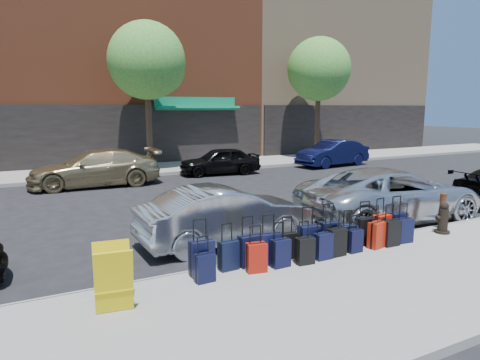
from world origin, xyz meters
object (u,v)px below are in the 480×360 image
suitcase_front_5 (309,240)px  car_far_2 (220,161)px  tree_right (321,71)px  display_rack (113,278)px  car_far_3 (333,153)px  bollard (442,211)px  car_near_2 (391,194)px  car_far_1 (95,168)px  fire_hydrant (443,219)px  car_near_1 (226,215)px  tree_center (150,63)px

suitcase_front_5 → car_far_2: 12.35m
tree_right → car_far_2: 9.49m
display_rack → car_far_3: (14.40, 12.38, 0.07)m
car_far_3 → tree_right: bearing=151.9°
bollard → car_near_2: (-0.09, 1.64, 0.14)m
car_far_1 → car_far_2: size_ratio=1.34×
display_rack → car_far_2: car_far_2 is taller
fire_hydrant → car_near_1: 5.41m
display_rack → car_near_1: size_ratio=0.24×
fire_hydrant → car_far_1: (-6.53, 11.53, 0.25)m
tree_center → car_near_2: bearing=-74.6°
display_rack → car_near_1: car_near_1 is taller
tree_center → tree_right: 10.50m
bollard → car_near_2: car_near_2 is taller
suitcase_front_5 → display_rack: size_ratio=1.03×
display_rack → car_far_3: car_far_3 is taller
tree_right → fire_hydrant: bearing=-116.6°
bollard → car_near_2: size_ratio=0.17×
tree_center → bollard: tree_center is taller
bollard → display_rack: (-8.41, -0.71, 0.03)m
car_far_2 → car_far_3: bearing=96.3°
tree_center → suitcase_front_5: bearing=-92.9°
display_rack → car_far_2: (7.51, 12.50, 0.01)m
car_near_2 → car_far_1: car_near_2 is taller
tree_center → fire_hydrant: tree_center is taller
car_near_1 → car_far_1: (-1.57, 9.39, 0.06)m
tree_center → car_far_2: 5.95m
display_rack → car_far_3: 18.99m
bollard → car_far_1: bearing=121.3°
car_near_1 → car_near_2: (5.17, -0.23, 0.07)m
car_near_1 → car_far_2: car_near_1 is taller
car_far_2 → fire_hydrant: bearing=10.1°
suitcase_front_5 → car_near_2: (4.17, 1.72, 0.29)m
fire_hydrant → car_far_2: (-0.59, 12.06, 0.15)m
tree_right → tree_center: bearing=180.0°
suitcase_front_5 → car_far_2: (3.37, 11.88, 0.19)m
fire_hydrant → car_near_1: size_ratio=0.19×
display_rack → car_far_1: car_far_1 is taller
bollard → display_rack: display_rack is taller
car_far_3 → fire_hydrant: bearing=-35.1°
tree_right → suitcase_front_5: (-11.22, -14.30, -4.93)m
car_near_2 → fire_hydrant: bearing=178.0°
tree_right → car_far_2: bearing=-162.8°
display_rack → car_near_1: (3.14, 2.58, 0.05)m
tree_right → car_far_3: size_ratio=1.65×
tree_right → car_far_2: (-7.85, -2.42, -4.75)m
tree_right → car_far_2: size_ratio=1.86×
fire_hydrant → car_near_1: car_near_1 is taller
bollard → display_rack: bearing=-175.2°
tree_right → suitcase_front_5: size_ratio=6.92×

